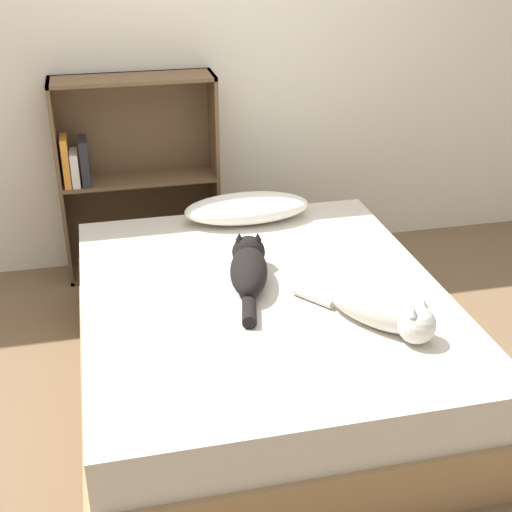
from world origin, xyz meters
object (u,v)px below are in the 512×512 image
object	(u,v)px
pillow	(247,208)
cat_light	(383,311)
bookshelf	(133,174)
cat_dark	(249,267)
bed	(263,337)

from	to	relation	value
pillow	cat_light	xyz separation A→B (m)	(0.28, -1.13, 0.01)
pillow	bookshelf	world-z (taller)	bookshelf
cat_dark	cat_light	bearing A→B (deg)	-127.07
pillow	cat_dark	xyz separation A→B (m)	(-0.13, -0.65, 0.00)
cat_dark	bookshelf	distance (m)	1.22
bookshelf	cat_light	bearing A→B (deg)	-63.26
cat_dark	bookshelf	world-z (taller)	bookshelf
bed	cat_light	size ratio (longest dim) A/B	3.45
cat_light	bookshelf	bearing A→B (deg)	169.63
bed	pillow	size ratio (longest dim) A/B	2.85
cat_light	cat_dark	distance (m)	0.64
bed	cat_light	xyz separation A→B (m)	(0.38, -0.39, 0.31)
bed	cat_dark	bearing A→B (deg)	112.43
bed	cat_dark	size ratio (longest dim) A/B	3.10
cat_light	cat_dark	bearing A→B (deg)	-176.33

